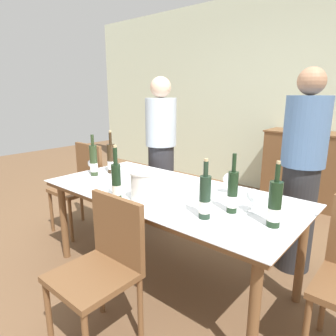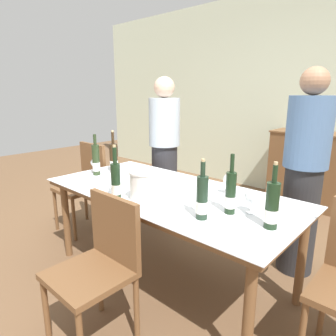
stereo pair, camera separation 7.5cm
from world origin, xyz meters
The scene contains 18 objects.
ground_plane centered at (0.00, 0.00, 0.00)m, with size 12.00×12.00×0.00m, color brown.
back_wall centered at (0.00, 2.70, 1.40)m, with size 8.00×0.10×2.80m.
sideboard_cabinet centered at (0.36, 2.41, 0.48)m, with size 1.15×0.46×0.96m.
dining_table centered at (0.00, 0.00, 0.66)m, with size 1.97×0.93×0.72m.
ice_bucket centered at (-0.01, -0.25, 0.83)m, with size 0.19×0.19×0.20m.
wine_bottle_0 centered at (0.56, -0.05, 0.85)m, with size 0.06×0.06×0.37m.
wine_bottle_1 centered at (-0.79, -0.09, 0.86)m, with size 0.07×0.07×0.37m.
wine_bottle_2 centered at (-0.15, -0.37, 0.85)m, with size 0.07×0.07×0.38m.
wine_bottle_3 centered at (0.84, -0.08, 0.85)m, with size 0.07×0.07×0.37m.
wine_bottle_4 centered at (0.48, -0.24, 0.85)m, with size 0.07×0.07×0.36m.
wine_bottle_5 centered at (-0.74, 0.07, 0.85)m, with size 0.07×0.07×0.39m.
wine_glass_0 centered at (0.66, 0.04, 0.83)m, with size 0.08×0.08×0.15m.
wine_glass_1 centered at (-0.87, -0.06, 0.81)m, with size 0.08×0.08×0.13m.
wine_glass_2 centered at (0.37, 0.25, 0.83)m, with size 0.09×0.09×0.15m.
chair_left_end centered at (-1.28, 0.08, 0.53)m, with size 0.42×0.42×0.92m.
chair_near_front centered at (0.11, -0.70, 0.51)m, with size 0.42×0.42×0.87m.
person_host centered at (-0.74, 0.76, 0.81)m, with size 0.33×0.33×1.61m.
person_guest_left centered at (0.71, 0.80, 0.82)m, with size 0.33×0.33×1.63m.
Camera 1 is at (1.39, -1.63, 1.45)m, focal length 32.00 mm.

